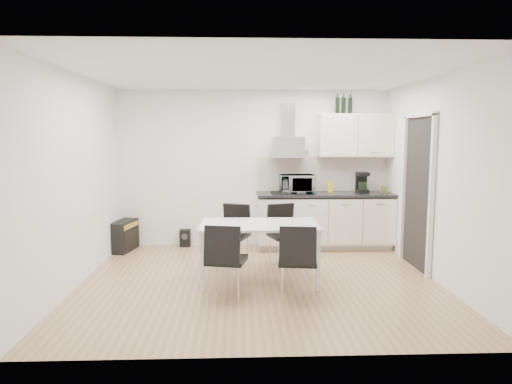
% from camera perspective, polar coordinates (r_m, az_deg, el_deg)
% --- Properties ---
extents(ground, '(4.50, 4.50, 0.00)m').
position_cam_1_polar(ground, '(5.93, 0.42, -11.11)').
color(ground, tan).
rests_on(ground, ground).
extents(wall_back, '(4.50, 0.10, 2.60)m').
position_cam_1_polar(wall_back, '(7.65, -0.25, 2.95)').
color(wall_back, white).
rests_on(wall_back, ground).
extents(wall_front, '(4.50, 0.10, 2.60)m').
position_cam_1_polar(wall_front, '(3.68, 1.84, -1.56)').
color(wall_front, white).
rests_on(wall_front, ground).
extents(wall_left, '(0.10, 4.00, 2.60)m').
position_cam_1_polar(wall_left, '(6.00, -21.59, 1.30)').
color(wall_left, white).
rests_on(wall_left, ground).
extents(wall_right, '(0.10, 4.00, 2.60)m').
position_cam_1_polar(wall_right, '(6.19, 21.74, 1.46)').
color(wall_right, white).
rests_on(wall_right, ground).
extents(ceiling, '(4.50, 4.50, 0.00)m').
position_cam_1_polar(ceiling, '(5.68, 0.44, 14.64)').
color(ceiling, white).
rests_on(ceiling, wall_back).
extents(doorway, '(0.08, 1.04, 2.10)m').
position_cam_1_polar(doorway, '(6.70, 19.43, -0.19)').
color(doorway, white).
rests_on(doorway, ground).
extents(kitchenette, '(2.22, 0.64, 2.52)m').
position_cam_1_polar(kitchenette, '(7.57, 8.85, -0.75)').
color(kitchenette, beige).
rests_on(kitchenette, ground).
extents(dining_table, '(1.49, 0.86, 0.75)m').
position_cam_1_polar(dining_table, '(5.76, 0.42, -4.70)').
color(dining_table, white).
rests_on(dining_table, ground).
extents(chair_far_left, '(0.58, 0.62, 0.88)m').
position_cam_1_polar(chair_far_left, '(6.45, -2.99, -5.57)').
color(chair_far_left, black).
rests_on(chair_far_left, ground).
extents(chair_far_right, '(0.57, 0.61, 0.88)m').
position_cam_1_polar(chair_far_right, '(6.47, 3.70, -5.53)').
color(chair_far_right, black).
rests_on(chair_far_right, ground).
extents(chair_near_left, '(0.54, 0.58, 0.88)m').
position_cam_1_polar(chair_near_left, '(5.24, -3.69, -8.58)').
color(chair_near_left, black).
rests_on(chair_near_left, ground).
extents(chair_near_right, '(0.50, 0.55, 0.88)m').
position_cam_1_polar(chair_near_right, '(5.21, 5.24, -8.68)').
color(chair_near_right, black).
rests_on(chair_near_right, ground).
extents(guitar_amp, '(0.37, 0.63, 0.49)m').
position_cam_1_polar(guitar_amp, '(7.68, -16.13, -5.26)').
color(guitar_amp, black).
rests_on(guitar_amp, ground).
extents(floor_speaker, '(0.17, 0.15, 0.28)m').
position_cam_1_polar(floor_speaker, '(7.77, -8.85, -5.70)').
color(floor_speaker, black).
rests_on(floor_speaker, ground).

